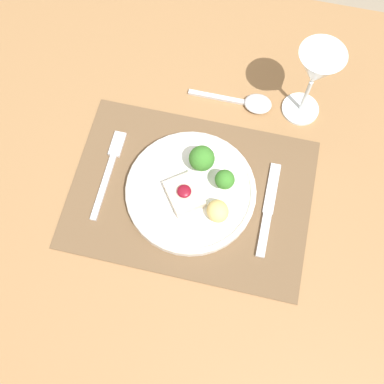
% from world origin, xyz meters
% --- Properties ---
extents(ground_plane, '(8.00, 8.00, 0.00)m').
position_xyz_m(ground_plane, '(0.00, 0.00, 0.00)').
color(ground_plane, gray).
extents(dining_table, '(1.48, 1.07, 0.74)m').
position_xyz_m(dining_table, '(0.00, 0.00, 0.66)').
color(dining_table, olive).
rests_on(dining_table, ground_plane).
extents(placemat, '(0.46, 0.33, 0.00)m').
position_xyz_m(placemat, '(0.00, 0.00, 0.74)').
color(placemat, brown).
rests_on(placemat, dining_table).
extents(dinner_plate, '(0.25, 0.25, 0.08)m').
position_xyz_m(dinner_plate, '(0.01, -0.00, 0.76)').
color(dinner_plate, white).
rests_on(dinner_plate, placemat).
extents(fork, '(0.02, 0.19, 0.01)m').
position_xyz_m(fork, '(-0.17, 0.02, 0.75)').
color(fork, silver).
rests_on(fork, placemat).
extents(knife, '(0.02, 0.19, 0.01)m').
position_xyz_m(knife, '(0.15, -0.01, 0.75)').
color(knife, silver).
rests_on(knife, placemat).
extents(spoon, '(0.18, 0.05, 0.02)m').
position_xyz_m(spoon, '(0.08, 0.22, 0.75)').
color(spoon, silver).
rests_on(spoon, dining_table).
extents(wine_glass_near, '(0.09, 0.09, 0.18)m').
position_xyz_m(wine_glass_near, '(0.18, 0.23, 0.87)').
color(wine_glass_near, white).
rests_on(wine_glass_near, dining_table).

